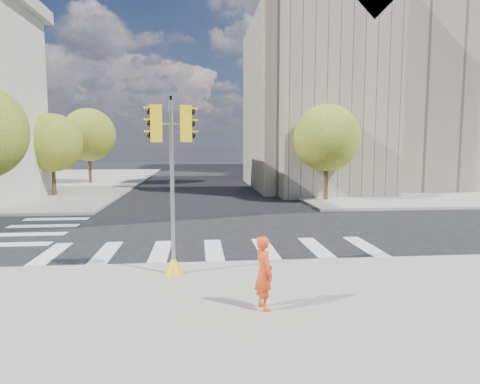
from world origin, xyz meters
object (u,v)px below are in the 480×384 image
lamp_near (317,132)px  lamp_far (280,136)px  traffic_signal (173,200)px  photographer (264,273)px

lamp_near → lamp_far: same height
lamp_near → traffic_signal: (-9.29, -19.13, -2.43)m
lamp_near → photographer: bearing=-108.4°
lamp_far → photographer: size_ratio=5.19×
photographer → lamp_near: bearing=-34.8°
lamp_far → traffic_signal: (-9.29, -33.13, -2.43)m
traffic_signal → photographer: size_ratio=3.01×
lamp_near → photographer: 23.27m
lamp_far → photographer: bearing=-101.5°
traffic_signal → photographer: traffic_signal is taller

